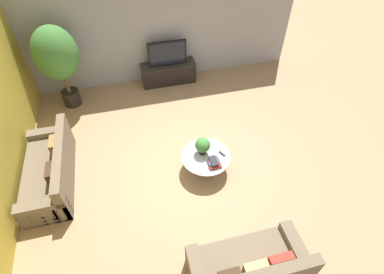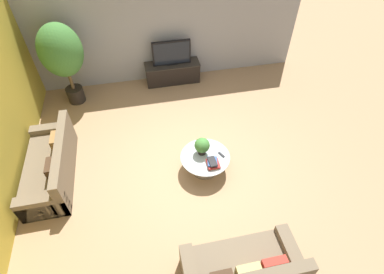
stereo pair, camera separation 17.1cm
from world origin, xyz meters
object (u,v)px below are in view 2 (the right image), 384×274
media_console (173,72)px  potted_plant_tabletop (202,146)px  couch_by_wall (52,166)px  couch_near_entry (242,271)px  television (172,53)px  coffee_table (205,160)px  potted_palm_tall (61,53)px

media_console → potted_plant_tabletop: size_ratio=3.87×
couch_by_wall → couch_near_entry: same height
television → couch_near_entry: television is taller
coffee_table → potted_plant_tabletop: bearing=113.3°
coffee_table → potted_plant_tabletop: potted_plant_tabletop is taller
television → couch_near_entry: (0.17, -5.42, -0.58)m
couch_by_wall → potted_palm_tall: 2.65m
television → couch_by_wall: 4.01m
media_console → couch_near_entry: 5.43m
couch_by_wall → coffee_table: bearing=80.9°
television → potted_plant_tabletop: size_ratio=2.64×
media_console → potted_palm_tall: potted_palm_tall is taller
coffee_table → potted_palm_tall: potted_palm_tall is taller
television → potted_plant_tabletop: television is taller
media_console → coffee_table: 3.22m
potted_palm_tall → potted_plant_tabletop: bearing=-46.4°
couch_by_wall → potted_plant_tabletop: couch_by_wall is taller
media_console → couch_near_entry: size_ratio=0.84×
couch_by_wall → potted_palm_tall: (0.30, 2.40, 1.08)m
couch_by_wall → potted_palm_tall: bearing=172.9°
television → coffee_table: television is taller
television → potted_palm_tall: bearing=-172.4°
coffee_table → potted_palm_tall: (-2.69, 2.88, 1.08)m
potted_plant_tabletop → media_console: bearing=91.5°
couch_near_entry → potted_palm_tall: bearing=-61.8°
coffee_table → potted_palm_tall: 4.08m
coffee_table → television: bearing=92.3°
couch_by_wall → potted_palm_tall: size_ratio=0.98×
couch_near_entry → couch_by_wall: bearing=-41.5°
television → couch_near_entry: size_ratio=0.57×
media_console → couch_by_wall: bearing=-136.2°
couch_by_wall → couch_near_entry: size_ratio=1.15×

